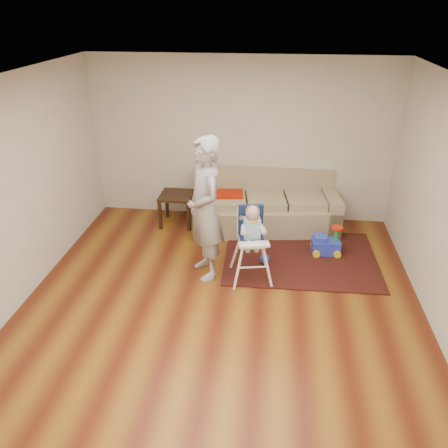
# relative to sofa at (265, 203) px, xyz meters

# --- Properties ---
(ground) EXTENTS (5.50, 5.50, 0.00)m
(ground) POSITION_rel_sofa_xyz_m (-0.45, -2.30, -0.46)
(ground) COLOR #501E0E
(ground) RESTS_ON ground
(room_envelope) EXTENTS (5.04, 5.52, 2.72)m
(room_envelope) POSITION_rel_sofa_xyz_m (-0.45, -1.77, 1.42)
(room_envelope) COLOR beige
(room_envelope) RESTS_ON ground
(sofa) EXTENTS (2.46, 1.26, 0.91)m
(sofa) POSITION_rel_sofa_xyz_m (0.00, 0.00, 0.00)
(sofa) COLOR tan
(sofa) RESTS_ON ground
(side_table) EXTENTS (0.54, 0.54, 0.54)m
(side_table) POSITION_rel_sofa_xyz_m (-1.48, -0.03, -0.19)
(side_table) COLOR black
(side_table) RESTS_ON ground
(area_rug) EXTENTS (2.26, 1.72, 0.02)m
(area_rug) POSITION_rel_sofa_xyz_m (0.57, -0.93, -0.45)
(area_rug) COLOR black
(area_rug) RESTS_ON ground
(ride_on_toy) EXTENTS (0.43, 0.32, 0.44)m
(ride_on_toy) POSITION_rel_sofa_xyz_m (0.95, -0.76, -0.22)
(ride_on_toy) COLOR blue
(ride_on_toy) RESTS_ON area_rug
(toy_ball) EXTENTS (0.15, 0.15, 0.15)m
(toy_ball) POSITION_rel_sofa_xyz_m (0.05, -1.16, -0.36)
(toy_ball) COLOR blue
(toy_ball) RESTS_ON area_rug
(high_chair) EXTENTS (0.60, 0.60, 1.10)m
(high_chair) POSITION_rel_sofa_xyz_m (-0.13, -1.53, 0.07)
(high_chair) COLOR white
(high_chair) RESTS_ON ground
(adult) EXTENTS (0.75, 0.85, 1.96)m
(adult) POSITION_rel_sofa_xyz_m (-0.75, -1.49, 0.52)
(adult) COLOR gray
(adult) RESTS_ON ground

